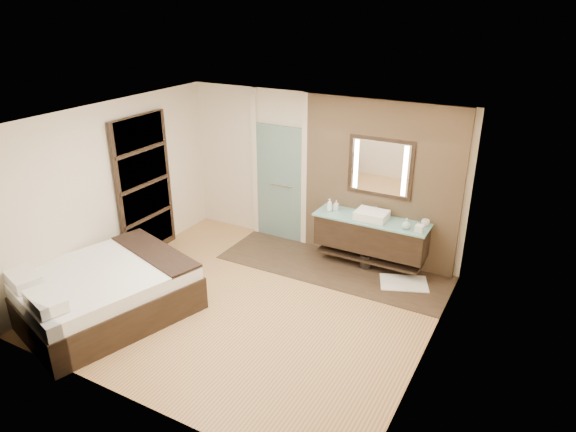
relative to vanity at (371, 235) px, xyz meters
The scene contains 15 objects.
floor 2.29m from the vanity, 119.83° to the right, with size 5.00×5.00×0.00m, color olive.
tile_strip 0.83m from the vanity, 147.54° to the right, with size 3.80×1.30×0.01m, color #31241B.
stone_wall 0.82m from the vanity, 90.00° to the left, with size 2.60×0.08×2.70m, color #A3805D.
vanity is the anchor object (origin of this frame).
mirror_unit 1.10m from the vanity, 90.00° to the left, with size 1.06×0.04×0.96m.
frosted_door 1.95m from the vanity, behind, with size 1.10×0.12×2.70m.
shoji_partition 3.82m from the vanity, 159.50° to the right, with size 0.06×1.20×2.40m.
bed 4.13m from the vanity, 131.82° to the right, with size 2.32×2.61×0.84m.
bath_mat 0.93m from the vanity, 22.43° to the right, with size 0.72×0.50×0.02m, color white.
waste_bin 0.46m from the vanity, 114.02° to the right, with size 0.20×0.20×0.25m, color black.
tissue_box 0.87m from the vanity, ahead, with size 0.12×0.12×0.10m, color silver.
soap_bottle_a 0.82m from the vanity, behind, with size 0.08×0.08×0.21m, color white.
soap_bottle_b 0.75m from the vanity, behind, with size 0.08×0.08×0.17m, color #B2B2B2.
soap_bottle_c 0.71m from the vanity, 11.66° to the right, with size 0.13×0.13×0.17m, color #A2CCC4.
cup 0.89m from the vanity, ahead, with size 0.12×0.12×0.10m, color white.
Camera 1 is at (3.52, -5.31, 4.11)m, focal length 32.00 mm.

